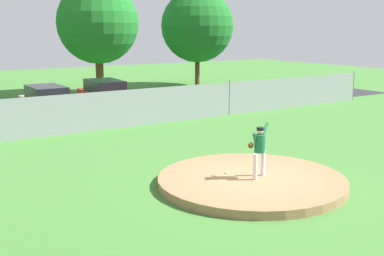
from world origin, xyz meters
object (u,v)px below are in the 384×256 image
(parked_car_champagne, at_px, (47,103))
(parked_car_red, at_px, (105,96))
(pitcher_youth, at_px, (259,147))
(baseball, at_px, (226,172))

(parked_car_champagne, height_order, parked_car_red, parked_car_red)
(pitcher_youth, distance_m, parked_car_red, 14.95)
(parked_car_champagne, distance_m, parked_car_red, 3.40)
(pitcher_youth, bearing_deg, parked_car_champagne, 97.82)
(pitcher_youth, distance_m, baseball, 1.36)
(pitcher_youth, height_order, parked_car_champagne, pitcher_youth)
(pitcher_youth, xyz_separation_m, parked_car_champagne, (-1.99, 14.52, -0.39))
(baseball, bearing_deg, parked_car_champagne, 95.94)
(baseball, distance_m, parked_car_red, 14.19)
(baseball, xyz_separation_m, parked_car_red, (1.96, 14.04, 0.56))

